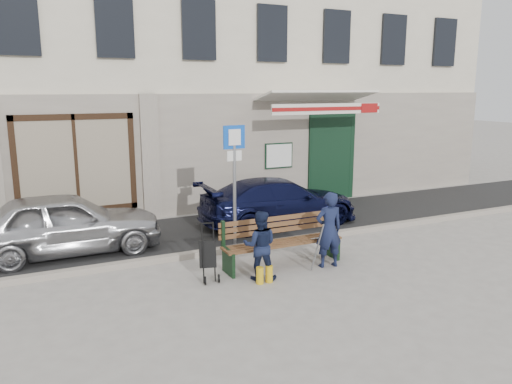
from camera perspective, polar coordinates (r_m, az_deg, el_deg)
ground at (r=9.43m, az=4.01°, el=-8.98°), size 80.00×80.00×0.00m
asphalt_lane at (r=12.09m, az=-3.19°, el=-4.25°), size 60.00×3.20×0.01m
curb at (r=10.67m, az=0.06°, el=-6.12°), size 60.00×0.18×0.12m
building at (r=16.79m, az=-10.60°, el=17.17°), size 20.00×8.27×10.00m
car_silver at (r=10.85m, az=-21.00°, el=-3.37°), size 3.82×1.54×1.30m
car_navy at (r=12.38m, az=2.66°, el=-1.09°), size 4.04×1.66×1.17m
parking_sign at (r=10.35m, az=-2.49°, el=2.85°), size 0.48×0.08×2.60m
bench at (r=9.56m, az=2.79°, el=-5.77°), size 2.40×1.17×0.98m
man at (r=9.51m, az=8.31°, el=-4.28°), size 0.57×0.41×1.45m
woman at (r=8.84m, az=0.45°, el=-6.12°), size 0.75×0.69×1.25m
stroller at (r=8.89m, az=-5.53°, el=-7.24°), size 0.35×0.46×1.02m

